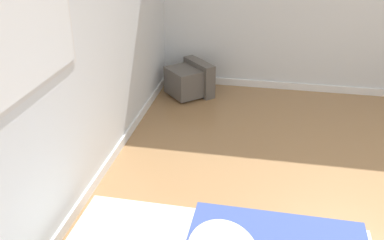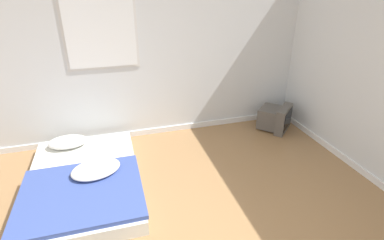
{
  "view_description": "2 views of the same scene",
  "coord_description": "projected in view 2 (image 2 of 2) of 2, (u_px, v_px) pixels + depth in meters",
  "views": [
    {
      "loc": [
        -2.32,
        1.5,
        2.14
      ],
      "look_at": [
        1.0,
        2.14,
        0.42
      ],
      "focal_mm": 40.0,
      "sensor_mm": 36.0,
      "label": 1
    },
    {
      "loc": [
        -0.11,
        -1.47,
        2.31
      ],
      "look_at": [
        0.96,
        2.13,
        0.52
      ],
      "focal_mm": 28.0,
      "sensor_mm": 36.0,
      "label": 2
    }
  ],
  "objects": [
    {
      "name": "mattress_bed",
      "position": [
        84.0,
        179.0,
        3.6
      ],
      "size": [
        1.32,
        1.99,
        0.31
      ],
      "color": "silver",
      "rests_on": "ground_plane"
    },
    {
      "name": "crt_tv",
      "position": [
        275.0,
        118.0,
        4.98
      ],
      "size": [
        0.66,
        0.66,
        0.41
      ],
      "color": "#56514C",
      "rests_on": "ground_plane"
    },
    {
      "name": "wall_back",
      "position": [
        112.0,
        57.0,
        4.26
      ],
      "size": [
        8.25,
        0.08,
        2.6
      ],
      "color": "silver",
      "rests_on": "ground_plane"
    }
  ]
}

